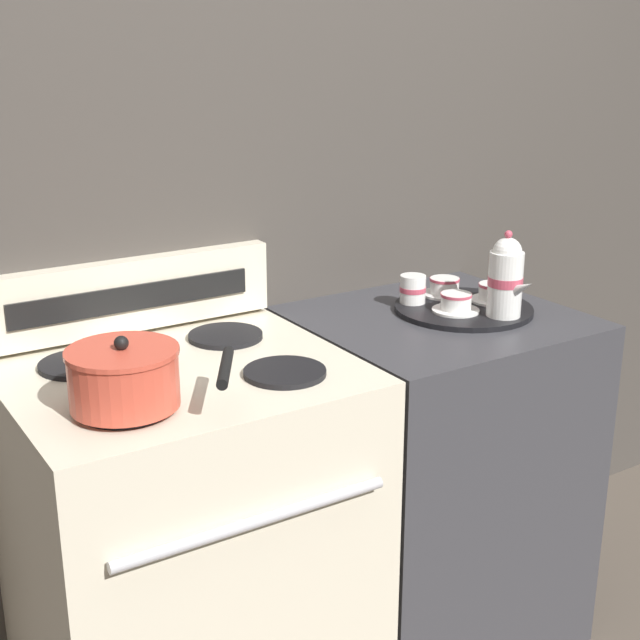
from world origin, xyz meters
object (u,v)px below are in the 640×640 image
object	(u,v)px
teapot	(506,277)
teacup_right	(444,287)
saucepan	(125,377)
creamer_jug	(413,289)
serving_tray	(463,308)
teacup_left	(456,303)
stove	(191,556)
teacup_front	(494,292)

from	to	relation	value
teapot	teacup_right	world-z (taller)	teapot
teapot	saucepan	bearing A→B (deg)	-178.57
teapot	creamer_jug	distance (m)	0.25
serving_tray	teacup_right	world-z (taller)	teacup_right
teacup_right	teacup_left	bearing A→B (deg)	-118.60
stove	saucepan	distance (m)	0.58
saucepan	creamer_jug	world-z (taller)	saucepan
saucepan	teacup_right	world-z (taller)	saucepan
stove	serving_tray	size ratio (longest dim) A/B	2.60
saucepan	teacup_left	size ratio (longest dim) A/B	2.71
teapot	teacup_front	size ratio (longest dim) A/B	1.80
serving_tray	teapot	distance (m)	0.16
creamer_jug	stove	bearing A→B (deg)	-172.18
teacup_right	creamer_jug	distance (m)	0.12
teacup_left	teacup_front	bearing A→B (deg)	6.71
serving_tray	teacup_right	bearing A→B (deg)	77.78
stove	teacup_front	size ratio (longest dim) A/B	7.70
saucepan	teacup_front	world-z (taller)	saucepan
creamer_jug	saucepan	bearing A→B (deg)	-164.82
teapot	teacup_right	distance (m)	0.24
teapot	teacup_left	xyz separation A→B (m)	(-0.08, 0.09, -0.08)
serving_tray	creamer_jug	world-z (taller)	creamer_jug
teacup_right	teapot	bearing A→B (deg)	-88.14
stove	teacup_left	xyz separation A→B (m)	(0.75, -0.02, 0.50)
stove	teacup_left	bearing A→B (deg)	-1.84
teacup_left	teacup_right	bearing A→B (deg)	61.40
stove	saucepan	xyz separation A→B (m)	(-0.17, -0.14, 0.53)
teacup_right	creamer_jug	xyz separation A→B (m)	(-0.12, -0.01, 0.01)
saucepan	serving_tray	world-z (taller)	saucepan
stove	teacup_front	world-z (taller)	teacup_front
stove	serving_tray	world-z (taller)	serving_tray
saucepan	creamer_jug	bearing A→B (deg)	15.18
saucepan	teacup_left	bearing A→B (deg)	7.25
teapot	stove	bearing A→B (deg)	171.98
teacup_right	stove	bearing A→B (deg)	-172.65
stove	teacup_right	bearing A→B (deg)	7.35
serving_tray	teapot	bearing A→B (deg)	-75.92
stove	teacup_right	distance (m)	0.96
teacup_front	teapot	bearing A→B (deg)	-121.24
teacup_left	creamer_jug	xyz separation A→B (m)	(-0.04, 0.12, 0.01)
saucepan	serving_tray	size ratio (longest dim) A/B	0.92
teacup_right	creamer_jug	bearing A→B (deg)	-175.58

